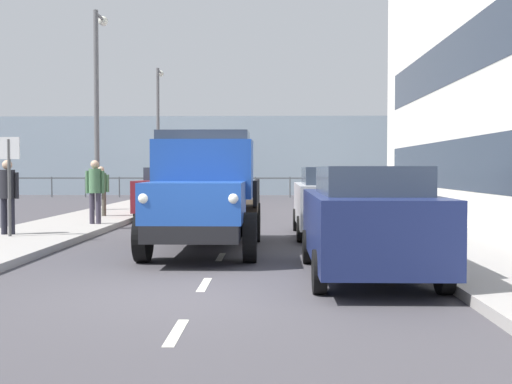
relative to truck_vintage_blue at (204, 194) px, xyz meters
name	(u,v)px	position (x,y,z in m)	size (l,w,h in m)	color
ground_plane	(239,226)	(-0.38, -5.91, -1.18)	(80.00, 80.00, 0.00)	#423F44
sidewalk_left	(401,224)	(-5.11, -5.91, -1.10)	(2.65, 38.69, 0.15)	#9E9993
sidewalk_right	(78,223)	(4.35, -5.91, -1.10)	(2.65, 38.69, 0.15)	#9E9993
road_centreline_markings	(238,227)	(-0.38, -5.78, -1.17)	(0.12, 35.76, 0.01)	silver
sea_horizon	(257,156)	(-0.38, -28.26, 1.32)	(80.00, 0.80, 5.00)	#8C9EAD
seawall_railing	(256,182)	(-0.38, -24.66, -0.26)	(28.08, 0.08, 1.20)	#4C5156
truck_vintage_blue	(204,194)	(0.00, 0.00, 0.00)	(2.17, 5.64, 2.43)	black
car_navy_kerbside_near	(367,220)	(-2.84, 2.82, -0.28)	(1.85, 4.46, 1.72)	navy
car_silver_kerbside_1	(331,200)	(-2.84, -3.24, -0.28)	(1.81, 4.24, 1.72)	#B7BABF
car_maroon_oppositeside_0	(172,192)	(2.07, -9.03, -0.28)	(1.91, 4.55, 1.72)	maroon
car_red_oppositeside_1	(196,186)	(2.07, -15.96, -0.28)	(1.96, 4.33, 1.72)	#B21E1E
car_grey_oppositeside_2	(208,183)	(2.07, -21.46, -0.28)	(1.90, 3.90, 1.72)	slate
pedestrian_couple_b	(8,191)	(4.81, -2.02, -0.01)	(0.53, 0.34, 1.74)	black
pedestrian_near_railing	(95,186)	(3.56, -4.92, 0.02)	(0.53, 0.34, 1.77)	#383342
pedestrian_strolling	(101,187)	(4.18, -7.85, -0.09)	(0.53, 0.34, 1.61)	#4C473D
pedestrian_by_lamp	(96,184)	(5.22, -10.99, -0.08)	(0.53, 0.34, 1.63)	#383342
lamp_post_promenade	(98,95)	(4.31, -8.03, 2.91)	(0.32, 1.14, 6.63)	#59595B
lamp_post_far	(158,121)	(4.49, -20.17, 2.93)	(0.32, 1.14, 6.66)	#59595B
street_sign	(9,169)	(4.59, -1.60, 0.50)	(0.50, 0.07, 2.25)	#4C4C4C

